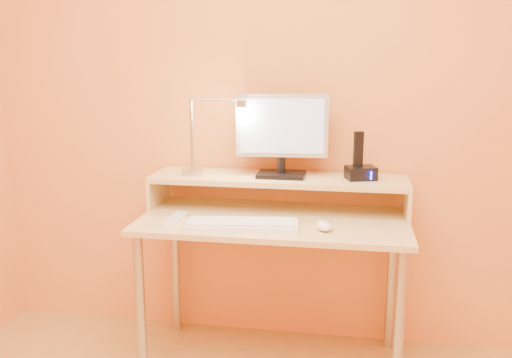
% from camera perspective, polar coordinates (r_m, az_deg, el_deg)
% --- Properties ---
extents(wall_back, '(3.00, 0.04, 2.50)m').
position_cam_1_polar(wall_back, '(2.73, 2.83, 8.62)').
color(wall_back, '#E69442').
rests_on(wall_back, floor).
extents(desk_leg_fl, '(0.04, 0.04, 0.69)m').
position_cam_1_polar(desk_leg_fl, '(2.55, -11.71, -12.96)').
color(desk_leg_fl, '#ADADB1').
rests_on(desk_leg_fl, floor).
extents(desk_leg_fr, '(0.04, 0.04, 0.69)m').
position_cam_1_polar(desk_leg_fr, '(2.41, 14.41, -14.74)').
color(desk_leg_fr, '#ADADB1').
rests_on(desk_leg_fr, floor).
extents(desk_leg_bl, '(0.04, 0.04, 0.69)m').
position_cam_1_polar(desk_leg_bl, '(2.98, -8.21, -8.99)').
color(desk_leg_bl, '#ADADB1').
rests_on(desk_leg_bl, floor).
extents(desk_leg_br, '(0.04, 0.04, 0.69)m').
position_cam_1_polar(desk_leg_br, '(2.86, 13.63, -10.20)').
color(desk_leg_br, '#ADADB1').
rests_on(desk_leg_br, floor).
extents(desk_lower, '(1.20, 0.60, 0.02)m').
position_cam_1_polar(desk_lower, '(2.52, 1.81, -4.28)').
color(desk_lower, '#E5C37E').
rests_on(desk_lower, floor).
extents(shelf_riser_left, '(0.02, 0.30, 0.14)m').
position_cam_1_polar(shelf_riser_left, '(2.77, -9.92, -1.16)').
color(shelf_riser_left, '#E5C37E').
rests_on(shelf_riser_left, desk_lower).
extents(shelf_riser_right, '(0.02, 0.30, 0.14)m').
position_cam_1_polar(shelf_riser_right, '(2.63, 15.15, -2.16)').
color(shelf_riser_right, '#E5C37E').
rests_on(shelf_riser_right, desk_lower).
extents(desk_shelf, '(1.20, 0.30, 0.02)m').
position_cam_1_polar(desk_shelf, '(2.62, 2.29, 0.01)').
color(desk_shelf, '#E5C37E').
rests_on(desk_shelf, desk_lower).
extents(monitor_foot, '(0.22, 0.16, 0.02)m').
position_cam_1_polar(monitor_foot, '(2.61, 2.60, 0.46)').
color(monitor_foot, black).
rests_on(monitor_foot, desk_shelf).
extents(monitor_neck, '(0.04, 0.04, 0.07)m').
position_cam_1_polar(monitor_neck, '(2.61, 2.61, 1.40)').
color(monitor_neck, black).
rests_on(monitor_neck, monitor_foot).
extents(monitor_panel, '(0.43, 0.06, 0.29)m').
position_cam_1_polar(monitor_panel, '(2.59, 2.68, 5.47)').
color(monitor_panel, '#ADADB7').
rests_on(monitor_panel, monitor_neck).
extents(monitor_back, '(0.38, 0.04, 0.25)m').
position_cam_1_polar(monitor_back, '(2.61, 2.74, 5.53)').
color(monitor_back, black).
rests_on(monitor_back, monitor_panel).
extents(monitor_screen, '(0.39, 0.03, 0.25)m').
position_cam_1_polar(monitor_screen, '(2.57, 2.62, 5.42)').
color(monitor_screen, '#ABBEE6').
rests_on(monitor_screen, monitor_panel).
extents(lamp_base, '(0.10, 0.10, 0.02)m').
position_cam_1_polar(lamp_base, '(2.67, -6.50, 0.71)').
color(lamp_base, '#ADADB1').
rests_on(lamp_base, desk_shelf).
extents(lamp_post, '(0.01, 0.01, 0.33)m').
position_cam_1_polar(lamp_post, '(2.64, -6.60, 4.49)').
color(lamp_post, '#ADADB1').
rests_on(lamp_post, lamp_base).
extents(lamp_arm, '(0.24, 0.01, 0.01)m').
position_cam_1_polar(lamp_arm, '(2.59, -4.11, 8.06)').
color(lamp_arm, '#ADADB1').
rests_on(lamp_arm, lamp_post).
extents(lamp_head, '(0.04, 0.04, 0.03)m').
position_cam_1_polar(lamp_head, '(2.57, -1.48, 7.71)').
color(lamp_head, '#ADADB1').
rests_on(lamp_head, lamp_arm).
extents(lamp_bulb, '(0.03, 0.03, 0.00)m').
position_cam_1_polar(lamp_bulb, '(2.57, -1.48, 7.36)').
color(lamp_bulb, '#FFEAC6').
rests_on(lamp_bulb, lamp_head).
extents(phone_dock, '(0.15, 0.14, 0.06)m').
position_cam_1_polar(phone_dock, '(2.59, 10.66, 0.62)').
color(phone_dock, black).
rests_on(phone_dock, desk_shelf).
extents(phone_handset, '(0.05, 0.04, 0.16)m').
position_cam_1_polar(phone_handset, '(2.57, 10.43, 3.03)').
color(phone_handset, black).
rests_on(phone_handset, phone_dock).
extents(phone_led, '(0.01, 0.00, 0.04)m').
position_cam_1_polar(phone_led, '(2.54, 11.69, 0.35)').
color(phone_led, '#2040F2').
rests_on(phone_led, phone_dock).
extents(keyboard, '(0.49, 0.21, 0.02)m').
position_cam_1_polar(keyboard, '(2.37, -1.44, -4.76)').
color(keyboard, white).
rests_on(keyboard, desk_lower).
extents(mouse, '(0.09, 0.12, 0.04)m').
position_cam_1_polar(mouse, '(2.36, 6.96, -4.75)').
color(mouse, white).
rests_on(mouse, desk_lower).
extents(remote_control, '(0.06, 0.19, 0.02)m').
position_cam_1_polar(remote_control, '(2.50, -8.22, -4.04)').
color(remote_control, white).
rests_on(remote_control, desk_lower).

